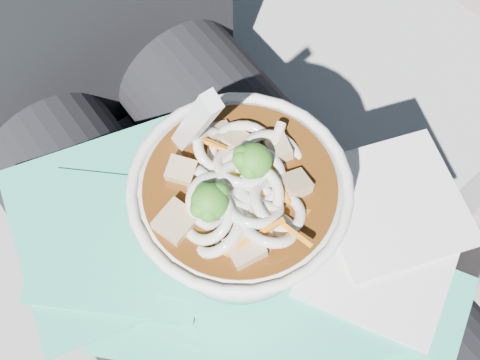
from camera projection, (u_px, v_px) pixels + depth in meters
stone_ledge at (174, 251)px, 0.99m from camera, size 1.05×0.61×0.42m
lap at (230, 259)px, 0.68m from camera, size 0.32×0.48×0.15m
person_body at (177, 179)px, 0.69m from camera, size 0.34×0.94×0.97m
plastic_bag at (218, 265)px, 0.59m from camera, size 0.34×0.43×0.02m
napkins at (386, 235)px, 0.59m from camera, size 0.21×0.20×0.01m
udon_bowl at (240, 207)px, 0.54m from camera, size 0.19×0.19×0.21m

